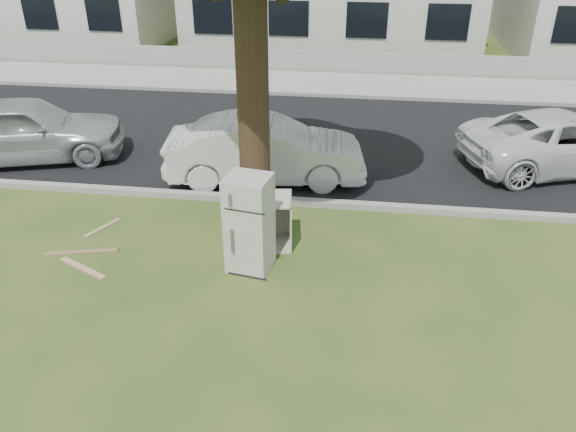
# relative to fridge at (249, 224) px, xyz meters

# --- Properties ---
(ground) EXTENTS (120.00, 120.00, 0.00)m
(ground) POSITION_rel_fridge_xyz_m (0.20, -0.23, -0.78)
(ground) COLOR #364C1B
(road) EXTENTS (120.00, 7.00, 0.01)m
(road) POSITION_rel_fridge_xyz_m (0.20, 5.77, -0.78)
(road) COLOR black
(road) RESTS_ON ground
(kerb_near) EXTENTS (120.00, 0.18, 0.12)m
(kerb_near) POSITION_rel_fridge_xyz_m (0.20, 2.22, -0.78)
(kerb_near) COLOR gray
(kerb_near) RESTS_ON ground
(kerb_far) EXTENTS (120.00, 0.18, 0.12)m
(kerb_far) POSITION_rel_fridge_xyz_m (0.20, 9.32, -0.78)
(kerb_far) COLOR gray
(kerb_far) RESTS_ON ground
(sidewalk) EXTENTS (120.00, 2.80, 0.01)m
(sidewalk) POSITION_rel_fridge_xyz_m (0.20, 10.77, -0.78)
(sidewalk) COLOR gray
(sidewalk) RESTS_ON ground
(low_wall) EXTENTS (120.00, 0.15, 0.70)m
(low_wall) POSITION_rel_fridge_xyz_m (0.20, 12.37, -0.43)
(low_wall) COLOR gray
(low_wall) RESTS_ON ground
(fridge) EXTENTS (0.74, 0.70, 1.56)m
(fridge) POSITION_rel_fridge_xyz_m (0.00, 0.00, 0.00)
(fridge) COLOR silver
(fridge) RESTS_ON ground
(cabinet) EXTENTS (1.19, 0.83, 0.86)m
(cabinet) POSITION_rel_fridge_xyz_m (0.00, 0.71, -0.35)
(cabinet) COLOR silver
(cabinet) RESTS_ON ground
(plank_a) EXTENTS (1.18, 0.39, 0.02)m
(plank_a) POSITION_rel_fridge_xyz_m (-2.86, 0.02, -0.77)
(plank_a) COLOR olive
(plank_a) RESTS_ON ground
(plank_b) EXTENTS (0.94, 0.54, 0.02)m
(plank_b) POSITION_rel_fridge_xyz_m (-2.62, -0.42, -0.77)
(plank_b) COLOR tan
(plank_b) RESTS_ON ground
(plank_c) EXTENTS (0.41, 0.73, 0.02)m
(plank_c) POSITION_rel_fridge_xyz_m (-2.86, 0.84, -0.77)
(plank_c) COLOR tan
(plank_c) RESTS_ON ground
(car_center) EXTENTS (4.18, 1.92, 1.33)m
(car_center) POSITION_rel_fridge_xyz_m (-0.31, 3.24, -0.12)
(car_center) COLOR silver
(car_center) RESTS_ON ground
(car_right) EXTENTS (4.83, 3.27, 1.23)m
(car_right) POSITION_rel_fridge_xyz_m (5.99, 4.76, -0.17)
(car_right) COLOR silver
(car_right) RESTS_ON ground
(car_left) EXTENTS (4.53, 2.86, 1.44)m
(car_left) POSITION_rel_fridge_xyz_m (-5.77, 3.62, -0.06)
(car_left) COLOR #A8AAAF
(car_left) RESTS_ON ground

